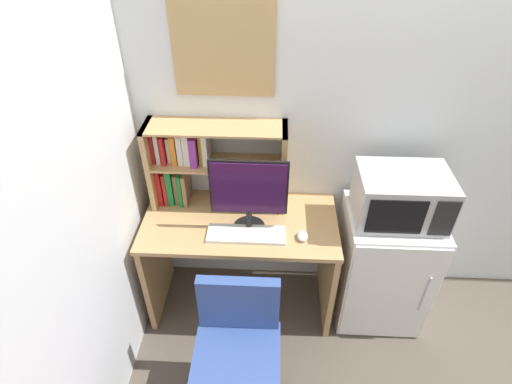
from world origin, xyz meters
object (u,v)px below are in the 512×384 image
(monitor, at_px, (249,193))
(keyboard, at_px, (246,234))
(computer_mouse, at_px, (302,236))
(mini_fridge, at_px, (382,266))
(hutch_bookshelf, at_px, (196,161))
(microwave, at_px, (401,197))
(desk_chair, at_px, (238,360))
(wall_corkboard, at_px, (223,50))

(monitor, xyz_separation_m, keyboard, (-0.01, -0.07, -0.26))
(computer_mouse, relative_size, mini_fridge, 0.10)
(hutch_bookshelf, distance_m, microwave, 1.23)
(desk_chair, bearing_deg, hutch_bookshelf, 109.55)
(computer_mouse, height_order, mini_fridge, mini_fridge)
(microwave, bearing_deg, monitor, -176.10)
(hutch_bookshelf, relative_size, computer_mouse, 9.34)
(monitor, relative_size, keyboard, 1.04)
(computer_mouse, bearing_deg, desk_chair, -122.47)
(monitor, height_order, microwave, monitor)
(mini_fridge, height_order, microwave, microwave)
(microwave, relative_size, wall_corkboard, 0.93)
(keyboard, bearing_deg, wall_corkboard, 108.08)
(hutch_bookshelf, relative_size, keyboard, 1.82)
(computer_mouse, bearing_deg, mini_fridge, 13.33)
(monitor, xyz_separation_m, wall_corkboard, (-0.15, 0.35, 0.68))
(monitor, distance_m, microwave, 0.87)
(monitor, height_order, wall_corkboard, wall_corkboard)
(microwave, height_order, wall_corkboard, wall_corkboard)
(computer_mouse, distance_m, mini_fridge, 0.68)
(microwave, xyz_separation_m, wall_corkboard, (-1.02, 0.29, 0.72))
(monitor, xyz_separation_m, computer_mouse, (0.32, -0.08, -0.25))
(computer_mouse, xyz_separation_m, microwave, (0.56, 0.13, 0.21))
(computer_mouse, bearing_deg, monitor, 166.61)
(hutch_bookshelf, height_order, microwave, hutch_bookshelf)
(keyboard, height_order, wall_corkboard, wall_corkboard)
(computer_mouse, xyz_separation_m, wall_corkboard, (-0.47, 0.42, 0.93))
(desk_chair, bearing_deg, microwave, 36.89)
(desk_chair, distance_m, wall_corkboard, 1.68)
(computer_mouse, height_order, desk_chair, desk_chair)
(monitor, distance_m, keyboard, 0.27)
(monitor, relative_size, microwave, 0.94)
(monitor, height_order, mini_fridge, monitor)
(hutch_bookshelf, distance_m, keyboard, 0.54)
(computer_mouse, bearing_deg, wall_corkboard, 137.70)
(keyboard, relative_size, mini_fridge, 0.54)
(keyboard, distance_m, wall_corkboard, 1.04)
(keyboard, height_order, desk_chair, desk_chair)
(hutch_bookshelf, bearing_deg, wall_corkboard, 26.36)
(microwave, bearing_deg, wall_corkboard, 164.21)
(hutch_bookshelf, xyz_separation_m, wall_corkboard, (0.19, 0.09, 0.65))
(hutch_bookshelf, xyz_separation_m, monitor, (0.34, -0.25, -0.04))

